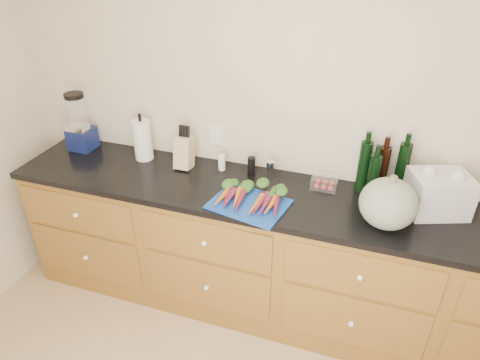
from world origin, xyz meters
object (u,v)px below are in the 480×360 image
(knife_block, at_px, (184,152))
(tomato_box, at_px, (325,182))
(carrots, at_px, (251,196))
(blender_appliance, at_px, (80,125))
(cutting_board, at_px, (249,204))
(squash, at_px, (388,204))
(paper_towel, at_px, (143,140))

(knife_block, distance_m, tomato_box, 0.93)
(carrots, bearing_deg, knife_block, 154.80)
(blender_appliance, bearing_deg, cutting_board, -13.20)
(carrots, bearing_deg, blender_appliance, 168.61)
(carrots, bearing_deg, squash, 0.57)
(cutting_board, xyz_separation_m, blender_appliance, (-1.35, 0.32, 0.18))
(cutting_board, distance_m, carrots, 0.05)
(blender_appliance, height_order, knife_block, blender_appliance)
(tomato_box, bearing_deg, carrots, -143.32)
(squash, height_order, knife_block, squash)
(knife_block, height_order, tomato_box, knife_block)
(paper_towel, bearing_deg, carrots, -17.75)
(tomato_box, bearing_deg, blender_appliance, -179.60)
(carrots, height_order, squash, squash)
(carrots, relative_size, blender_appliance, 0.96)
(squash, distance_m, knife_block, 1.32)
(cutting_board, distance_m, tomato_box, 0.51)
(cutting_board, relative_size, squash, 1.41)
(paper_towel, height_order, knife_block, paper_towel)
(cutting_board, bearing_deg, tomato_box, 40.76)
(blender_appliance, distance_m, tomato_box, 1.74)
(cutting_board, bearing_deg, carrots, 90.00)
(tomato_box, bearing_deg, squash, -37.03)
(tomato_box, bearing_deg, cutting_board, -139.24)
(knife_block, xyz_separation_m, tomato_box, (0.93, 0.03, -0.07))
(cutting_board, relative_size, tomato_box, 2.73)
(paper_towel, bearing_deg, blender_appliance, -179.74)
(cutting_board, distance_m, knife_block, 0.63)
(paper_towel, bearing_deg, knife_block, -3.60)
(squash, bearing_deg, carrots, -179.43)
(blender_appliance, xyz_separation_m, tomato_box, (1.74, 0.01, -0.14))
(paper_towel, bearing_deg, cutting_board, -20.42)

